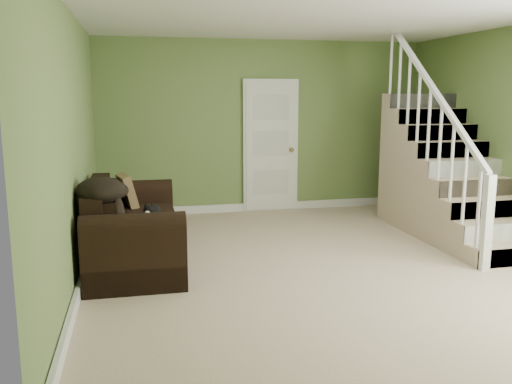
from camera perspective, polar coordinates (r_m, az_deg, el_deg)
name	(u,v)px	position (r m, az deg, el deg)	size (l,w,h in m)	color
floor	(321,262)	(5.97, 6.90, -7.32)	(5.00, 5.50, 0.01)	tan
ceiling	(327,13)	(5.75, 7.48, 18.22)	(5.00, 5.50, 0.01)	white
wall_back	(264,127)	(8.35, 0.82, 6.88)	(5.00, 0.04, 2.60)	olive
wall_front	(490,185)	(3.27, 23.45, 0.66)	(5.00, 0.04, 2.60)	olive
wall_left	(73,147)	(5.42, -18.69, 4.47)	(0.04, 5.50, 2.60)	olive
baseboard_back	(264,206)	(8.48, 0.85, -1.53)	(5.00, 0.04, 0.12)	white
baseboard_left	(84,273)	(5.66, -17.66, -8.08)	(0.04, 5.50, 0.12)	white
door	(271,146)	(8.35, 1.56, 4.85)	(0.86, 0.12, 2.02)	white
staircase	(442,183)	(7.53, 19.01, 0.88)	(1.00, 2.51, 2.82)	tan
sofa	(130,232)	(6.03, -13.10, -4.09)	(0.94, 2.18, 0.86)	black
side_table	(115,214)	(7.10, -14.63, -2.25)	(0.55, 0.55, 0.81)	black
cat	(153,212)	(5.91, -10.81, -2.10)	(0.25, 0.45, 0.22)	black
banana	(145,230)	(5.40, -11.61, -3.93)	(0.05, 0.18, 0.05)	yellow
throw_pillow	(127,191)	(6.66, -13.38, 0.12)	(0.10, 0.39, 0.39)	#4F361F
throw_blanket	(101,190)	(5.37, -16.04, 0.17)	(0.46, 0.60, 0.25)	black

